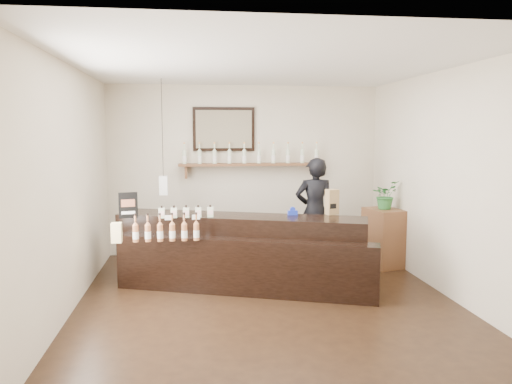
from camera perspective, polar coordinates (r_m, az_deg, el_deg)
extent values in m
plane|color=black|center=(6.22, 1.17, -12.18)|extent=(5.00, 5.00, 0.00)
plane|color=beige|center=(8.39, -1.29, 2.54)|extent=(4.50, 0.00, 4.50)
plane|color=beige|center=(3.49, 7.21, -3.57)|extent=(4.50, 0.00, 4.50)
plane|color=beige|center=(6.02, -20.51, 0.42)|extent=(0.00, 5.00, 5.00)
plane|color=beige|center=(6.63, 20.82, 0.95)|extent=(0.00, 5.00, 5.00)
plane|color=white|center=(5.94, 1.23, 14.31)|extent=(5.00, 5.00, 0.00)
cube|color=brown|center=(8.26, -0.51, 3.17)|extent=(2.40, 0.25, 0.04)
cube|color=brown|center=(8.25, -8.01, 2.26)|extent=(0.04, 0.20, 0.20)
cube|color=brown|center=(8.50, 6.73, 2.41)|extent=(0.04, 0.20, 0.20)
cube|color=black|center=(8.31, -3.70, 7.18)|extent=(1.02, 0.04, 0.72)
cube|color=#4E4132|center=(8.28, -3.69, 7.18)|extent=(0.92, 0.01, 0.62)
cube|color=white|center=(7.48, -10.53, 0.75)|extent=(0.12, 0.12, 0.28)
cylinder|color=black|center=(7.44, -10.67, 7.23)|extent=(0.01, 0.01, 1.41)
cylinder|color=beige|center=(8.20, -8.18, 3.93)|extent=(0.07, 0.07, 0.20)
cone|color=beige|center=(8.20, -8.20, 4.81)|extent=(0.07, 0.07, 0.05)
cylinder|color=beige|center=(8.20, -8.20, 5.23)|extent=(0.02, 0.02, 0.07)
cylinder|color=#E79843|center=(8.20, -8.21, 5.56)|extent=(0.03, 0.03, 0.02)
cylinder|color=white|center=(8.20, -8.18, 3.78)|extent=(0.07, 0.07, 0.09)
cylinder|color=beige|center=(8.20, -6.47, 3.95)|extent=(0.07, 0.07, 0.20)
cone|color=beige|center=(8.20, -6.48, 4.84)|extent=(0.07, 0.07, 0.05)
cylinder|color=beige|center=(8.20, -6.49, 5.26)|extent=(0.02, 0.02, 0.07)
cylinder|color=#E79843|center=(8.19, -6.49, 5.59)|extent=(0.03, 0.03, 0.02)
cylinder|color=white|center=(8.20, -6.47, 3.81)|extent=(0.07, 0.07, 0.09)
cylinder|color=beige|center=(8.21, -4.76, 3.97)|extent=(0.07, 0.07, 0.20)
cone|color=beige|center=(8.20, -4.77, 4.86)|extent=(0.07, 0.07, 0.05)
cylinder|color=beige|center=(8.20, -4.77, 5.28)|extent=(0.02, 0.02, 0.07)
cylinder|color=#E79843|center=(8.20, -4.78, 5.61)|extent=(0.03, 0.03, 0.02)
cylinder|color=white|center=(8.21, -4.76, 3.83)|extent=(0.07, 0.07, 0.09)
cylinder|color=beige|center=(8.22, -3.05, 3.99)|extent=(0.07, 0.07, 0.20)
cone|color=beige|center=(8.22, -3.06, 4.88)|extent=(0.07, 0.07, 0.05)
cylinder|color=beige|center=(8.22, -3.06, 5.30)|extent=(0.02, 0.02, 0.07)
cylinder|color=#E79843|center=(8.22, -3.06, 5.62)|extent=(0.03, 0.03, 0.02)
cylinder|color=white|center=(8.22, -3.05, 3.85)|extent=(0.07, 0.07, 0.09)
cylinder|color=beige|center=(8.24, -1.36, 4.01)|extent=(0.07, 0.07, 0.20)
cone|color=beige|center=(8.24, -1.36, 4.89)|extent=(0.07, 0.07, 0.05)
cylinder|color=beige|center=(8.24, -1.36, 5.31)|extent=(0.02, 0.02, 0.07)
cylinder|color=#E79843|center=(8.24, -1.36, 5.63)|extent=(0.03, 0.03, 0.02)
cylinder|color=white|center=(8.25, -1.36, 3.87)|extent=(0.07, 0.07, 0.09)
cylinder|color=beige|center=(8.27, 0.33, 4.02)|extent=(0.07, 0.07, 0.20)
cone|color=beige|center=(8.27, 0.33, 4.90)|extent=(0.07, 0.07, 0.05)
cylinder|color=beige|center=(8.27, 0.33, 5.31)|extent=(0.02, 0.02, 0.07)
cylinder|color=#E79843|center=(8.26, 0.33, 5.64)|extent=(0.03, 0.03, 0.02)
cylinder|color=white|center=(8.27, 0.33, 3.88)|extent=(0.07, 0.07, 0.09)
cylinder|color=beige|center=(8.31, 2.01, 4.03)|extent=(0.07, 0.07, 0.20)
cone|color=beige|center=(8.30, 2.01, 4.90)|extent=(0.07, 0.07, 0.05)
cylinder|color=beige|center=(8.30, 2.01, 5.32)|extent=(0.02, 0.02, 0.07)
cylinder|color=#E79843|center=(8.30, 2.02, 5.64)|extent=(0.03, 0.03, 0.02)
cylinder|color=white|center=(8.31, 2.01, 3.89)|extent=(0.07, 0.07, 0.09)
cylinder|color=beige|center=(8.35, 3.67, 4.03)|extent=(0.07, 0.07, 0.20)
cone|color=beige|center=(8.35, 3.68, 4.90)|extent=(0.07, 0.07, 0.05)
cylinder|color=beige|center=(8.34, 3.68, 5.31)|extent=(0.02, 0.02, 0.07)
cylinder|color=#E79843|center=(8.34, 3.68, 5.64)|extent=(0.03, 0.03, 0.02)
cylinder|color=white|center=(8.35, 3.67, 3.89)|extent=(0.07, 0.07, 0.09)
cylinder|color=beige|center=(8.40, 5.31, 4.03)|extent=(0.07, 0.07, 0.20)
cone|color=beige|center=(8.40, 5.32, 4.90)|extent=(0.07, 0.07, 0.05)
cylinder|color=beige|center=(8.39, 5.32, 5.31)|extent=(0.02, 0.02, 0.07)
cylinder|color=#E79843|center=(8.39, 5.33, 5.63)|extent=(0.03, 0.03, 0.02)
cylinder|color=white|center=(8.40, 5.31, 3.89)|extent=(0.07, 0.07, 0.09)
cylinder|color=beige|center=(8.46, 6.93, 4.03)|extent=(0.07, 0.07, 0.20)
cone|color=beige|center=(8.45, 6.94, 4.89)|extent=(0.07, 0.07, 0.05)
cylinder|color=beige|center=(8.45, 6.95, 5.30)|extent=(0.02, 0.02, 0.07)
cylinder|color=#E79843|center=(8.45, 6.95, 5.62)|extent=(0.03, 0.03, 0.02)
cylinder|color=white|center=(8.46, 6.93, 3.89)|extent=(0.07, 0.07, 0.09)
cube|color=black|center=(6.73, -1.79, -6.60)|extent=(3.33, 1.66, 0.93)
cube|color=black|center=(6.34, -1.41, -8.50)|extent=(3.23, 1.38, 0.70)
cube|color=white|center=(6.41, -9.93, -2.91)|extent=(0.10, 0.04, 0.05)
cube|color=white|center=(6.40, -6.87, -2.87)|extent=(0.10, 0.04, 0.05)
cube|color=#F9E498|center=(6.28, -15.63, -5.03)|extent=(0.12, 0.12, 0.12)
cube|color=#F9E498|center=(6.26, -15.67, -3.96)|extent=(0.12, 0.12, 0.12)
cube|color=beige|center=(6.57, -10.72, -2.36)|extent=(0.08, 0.08, 0.13)
cube|color=#FCC9C4|center=(6.53, -10.75, -2.42)|extent=(0.07, 0.00, 0.06)
cylinder|color=black|center=(6.56, -10.74, -1.68)|extent=(0.02, 0.02, 0.03)
cube|color=beige|center=(6.56, -9.36, -2.34)|extent=(0.08, 0.08, 0.13)
cube|color=#FCC9C4|center=(6.52, -9.37, -2.40)|extent=(0.07, 0.00, 0.06)
cylinder|color=black|center=(6.55, -9.37, -1.67)|extent=(0.02, 0.02, 0.03)
cube|color=beige|center=(6.56, -7.99, -2.32)|extent=(0.08, 0.08, 0.13)
cube|color=#FCC9C4|center=(6.51, -8.00, -2.39)|extent=(0.07, 0.00, 0.06)
cylinder|color=black|center=(6.54, -8.00, -1.65)|extent=(0.02, 0.02, 0.03)
cube|color=beige|center=(6.56, -6.62, -2.30)|extent=(0.08, 0.08, 0.13)
cube|color=#FCC9C4|center=(6.51, -6.62, -2.37)|extent=(0.07, 0.00, 0.06)
cylinder|color=black|center=(6.54, -6.63, -1.63)|extent=(0.02, 0.02, 0.03)
cube|color=beige|center=(6.56, -5.26, -2.28)|extent=(0.08, 0.08, 0.13)
cube|color=#FCC9C4|center=(6.52, -5.24, -2.34)|extent=(0.07, 0.00, 0.06)
cylinder|color=black|center=(6.55, -5.27, -1.60)|extent=(0.02, 0.02, 0.03)
cylinder|color=#AA6439|center=(6.24, -13.60, -4.65)|extent=(0.07, 0.07, 0.20)
cone|color=#AA6439|center=(6.22, -13.63, -3.50)|extent=(0.07, 0.07, 0.05)
cylinder|color=#AA6439|center=(6.21, -13.64, -2.96)|extent=(0.02, 0.02, 0.07)
cylinder|color=black|center=(6.20, -13.66, -2.53)|extent=(0.03, 0.03, 0.02)
cylinder|color=white|center=(6.25, -13.59, -4.83)|extent=(0.07, 0.07, 0.09)
cylinder|color=#AA6439|center=(6.23, -12.25, -4.64)|extent=(0.07, 0.07, 0.20)
cone|color=#AA6439|center=(6.21, -12.28, -3.49)|extent=(0.07, 0.07, 0.05)
cylinder|color=#AA6439|center=(6.19, -12.30, -2.94)|extent=(0.02, 0.02, 0.07)
cylinder|color=black|center=(6.19, -12.31, -2.51)|extent=(0.03, 0.03, 0.02)
cylinder|color=white|center=(6.23, -12.25, -4.82)|extent=(0.07, 0.07, 0.09)
cylinder|color=#AA6439|center=(6.22, -10.90, -4.63)|extent=(0.07, 0.07, 0.20)
cone|color=#AA6439|center=(6.19, -10.93, -3.47)|extent=(0.07, 0.07, 0.05)
cylinder|color=#AA6439|center=(6.18, -10.94, -2.93)|extent=(0.02, 0.02, 0.07)
cylinder|color=black|center=(6.18, -10.95, -2.50)|extent=(0.03, 0.03, 0.02)
cylinder|color=white|center=(6.22, -10.90, -4.81)|extent=(0.07, 0.07, 0.09)
cylinder|color=#AA6439|center=(6.21, -9.55, -4.61)|extent=(0.07, 0.07, 0.20)
cone|color=#AA6439|center=(6.19, -9.57, -3.46)|extent=(0.07, 0.07, 0.05)
cylinder|color=#AA6439|center=(6.18, -9.58, -2.91)|extent=(0.02, 0.02, 0.07)
cylinder|color=black|center=(6.17, -9.59, -2.48)|extent=(0.03, 0.03, 0.02)
cylinder|color=white|center=(6.21, -9.54, -4.80)|extent=(0.07, 0.07, 0.09)
cylinder|color=#AA6439|center=(6.20, -8.19, -4.60)|extent=(0.07, 0.07, 0.20)
cone|color=#AA6439|center=(6.18, -8.21, -3.44)|extent=(0.07, 0.07, 0.05)
cylinder|color=#AA6439|center=(6.17, -8.22, -2.89)|extent=(0.02, 0.02, 0.07)
cylinder|color=black|center=(6.16, -8.23, -2.46)|extent=(0.03, 0.03, 0.02)
cylinder|color=white|center=(6.21, -8.19, -4.78)|extent=(0.07, 0.07, 0.09)
cylinder|color=#AA6439|center=(6.20, -6.83, -4.58)|extent=(0.07, 0.07, 0.20)
cone|color=#AA6439|center=(6.18, -6.85, -3.42)|extent=(0.07, 0.07, 0.05)
cylinder|color=#AA6439|center=(6.17, -6.86, -2.87)|extent=(0.02, 0.02, 0.07)
cylinder|color=black|center=(6.16, -6.86, -2.44)|extent=(0.03, 0.03, 0.02)
cylinder|color=white|center=(6.21, -6.83, -4.76)|extent=(0.07, 0.07, 0.09)
cube|color=black|center=(6.62, -14.40, -1.47)|extent=(0.24, 0.07, 0.33)
cube|color=#985137|center=(6.61, -14.42, -1.24)|extent=(0.17, 0.04, 0.10)
cube|color=white|center=(6.63, -14.38, -2.31)|extent=(0.17, 0.04, 0.04)
cube|color=#987249|center=(6.77, 8.68, -1.13)|extent=(0.18, 0.16, 0.34)
cube|color=black|center=(6.72, 8.81, -1.61)|extent=(0.09, 0.03, 0.07)
cube|color=#1A30B7|center=(6.69, 4.20, -2.39)|extent=(0.13, 0.06, 0.06)
cylinder|color=#1A30B7|center=(6.68, 4.21, -2.00)|extent=(0.07, 0.04, 0.07)
cube|color=brown|center=(7.85, 14.39, -5.07)|extent=(0.56, 0.68, 0.88)
imported|color=#2D7131|center=(7.74, 14.54, -0.33)|extent=(0.51, 0.50, 0.43)
imported|color=black|center=(7.68, 6.73, -1.43)|extent=(0.69, 0.46, 1.86)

